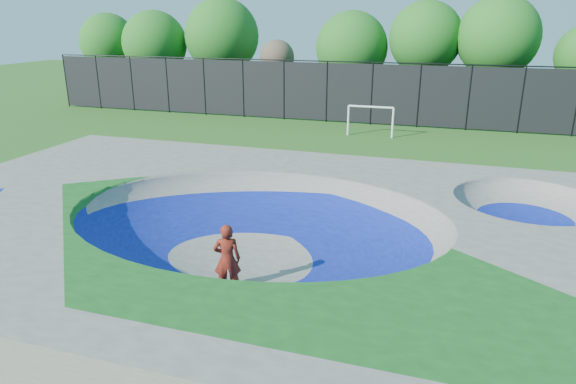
% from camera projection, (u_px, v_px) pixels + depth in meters
% --- Properties ---
extents(ground, '(120.00, 120.00, 0.00)m').
position_uv_depth(ground, '(257.00, 259.00, 15.02)').
color(ground, '#235317').
rests_on(ground, ground).
extents(skate_deck, '(22.00, 14.00, 1.50)m').
position_uv_depth(skate_deck, '(257.00, 235.00, 14.78)').
color(skate_deck, gray).
rests_on(skate_deck, ground).
extents(skater, '(0.80, 0.65, 1.88)m').
position_uv_depth(skater, '(227.00, 259.00, 12.89)').
color(skater, red).
rests_on(skater, ground).
extents(skateboard, '(0.80, 0.55, 0.05)m').
position_uv_depth(skateboard, '(229.00, 291.00, 13.19)').
color(skateboard, black).
rests_on(skateboard, ground).
extents(soccer_goal, '(2.75, 0.12, 1.82)m').
position_uv_depth(soccer_goal, '(371.00, 115.00, 30.16)').
color(soccer_goal, white).
rests_on(soccer_goal, ground).
extents(fence, '(48.09, 0.09, 4.04)m').
position_uv_depth(fence, '(372.00, 92.00, 33.29)').
color(fence, black).
rests_on(fence, ground).
extents(treeline, '(52.69, 7.43, 8.59)m').
position_uv_depth(treeline, '(395.00, 42.00, 36.67)').
color(treeline, '#413320').
rests_on(treeline, ground).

